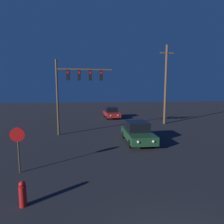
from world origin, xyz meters
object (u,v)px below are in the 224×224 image
at_px(car_near, 137,132).
at_px(car_far, 111,113).
at_px(traffic_signal_mast, 74,83).
at_px(stop_sign, 18,142).
at_px(fire_hydrant, 23,194).
at_px(utility_pole, 166,84).

distance_m(car_near, car_far, 12.54).
height_order(car_near, traffic_signal_mast, traffic_signal_mast).
bearing_deg(stop_sign, car_far, 67.36).
bearing_deg(traffic_signal_mast, car_far, 63.18).
height_order(traffic_signal_mast, stop_sign, traffic_signal_mast).
distance_m(car_near, traffic_signal_mast, 7.10).
relative_size(car_near, stop_sign, 1.95).
bearing_deg(fire_hydrant, traffic_signal_mast, 83.18).
bearing_deg(utility_pole, car_far, 136.22).
distance_m(stop_sign, utility_pole, 17.30).
xyz_separation_m(car_far, fire_hydrant, (-5.92, -19.46, -0.33)).
bearing_deg(car_far, utility_pole, 133.32).
bearing_deg(car_near, fire_hydrant, 50.14).
xyz_separation_m(car_near, traffic_signal_mast, (-4.97, 3.22, 3.92)).
xyz_separation_m(car_near, fire_hydrant, (-6.18, -6.93, -0.33)).
distance_m(utility_pole, fire_hydrant, 18.71).
relative_size(car_near, traffic_signal_mast, 0.66).
bearing_deg(car_near, utility_pole, -126.39).
relative_size(car_far, stop_sign, 1.96).
xyz_separation_m(car_far, traffic_signal_mast, (-4.71, -9.32, 3.92)).
bearing_deg(car_near, stop_sign, 32.06).
height_order(utility_pole, fire_hydrant, utility_pole).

